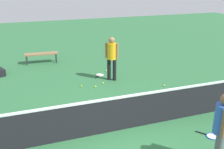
# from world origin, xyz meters

# --- Properties ---
(ground_plane) EXTENTS (40.00, 40.00, 0.00)m
(ground_plane) POSITION_xyz_m (0.00, 0.00, 0.00)
(ground_plane) COLOR #2D6B3D
(court_net) EXTENTS (10.09, 0.09, 1.07)m
(court_net) POSITION_xyz_m (0.00, 0.00, 0.50)
(court_net) COLOR #4C4C51
(court_net) RESTS_ON ground_plane
(player_near_side) EXTENTS (0.48, 0.47, 1.70)m
(player_near_side) POSITION_xyz_m (-1.25, -3.52, 1.01)
(player_near_side) COLOR black
(player_near_side) RESTS_ON ground_plane
(player_far_side) EXTENTS (0.48, 0.48, 1.70)m
(player_far_side) POSITION_xyz_m (-1.56, 2.07, 1.01)
(player_far_side) COLOR #595960
(player_far_side) RESTS_ON ground_plane
(tennis_racket_near_player) EXTENTS (0.53, 0.54, 0.03)m
(tennis_racket_near_player) POSITION_xyz_m (-0.95, -4.16, 0.01)
(tennis_racket_near_player) COLOR white
(tennis_racket_near_player) RESTS_ON ground_plane
(tennis_racket_far_player) EXTENTS (0.49, 0.57, 0.03)m
(tennis_racket_far_player) POSITION_xyz_m (-2.27, 1.07, 0.01)
(tennis_racket_far_player) COLOR blue
(tennis_racket_far_player) RESTS_ON ground_plane
(tennis_ball_near_player) EXTENTS (0.07, 0.07, 0.07)m
(tennis_ball_near_player) POSITION_xyz_m (-1.37, -4.53, 0.03)
(tennis_ball_near_player) COLOR #C6E033
(tennis_ball_near_player) RESTS_ON ground_plane
(tennis_ball_by_net) EXTENTS (0.07, 0.07, 0.07)m
(tennis_ball_by_net) POSITION_xyz_m (-0.79, -3.22, 0.03)
(tennis_ball_by_net) COLOR #C6E033
(tennis_ball_by_net) RESTS_ON ground_plane
(tennis_ball_midcourt) EXTENTS (0.07, 0.07, 0.07)m
(tennis_ball_midcourt) POSITION_xyz_m (-0.43, -2.98, 0.03)
(tennis_ball_midcourt) COLOR #C6E033
(tennis_ball_midcourt) RESTS_ON ground_plane
(tennis_ball_baseline) EXTENTS (0.07, 0.07, 0.07)m
(tennis_ball_baseline) POSITION_xyz_m (0.04, -3.24, 0.03)
(tennis_ball_baseline) COLOR #C6E033
(tennis_ball_baseline) RESTS_ON ground_plane
(tennis_ball_stray_left) EXTENTS (0.07, 0.07, 0.07)m
(tennis_ball_stray_left) POSITION_xyz_m (-2.84, -2.23, 0.03)
(tennis_ball_stray_left) COLOR #C6E033
(tennis_ball_stray_left) RESTS_ON ground_plane
(courtside_bench) EXTENTS (1.53, 0.51, 0.48)m
(courtside_bench) POSITION_xyz_m (1.09, -6.70, 0.42)
(courtside_bench) COLOR olive
(courtside_bench) RESTS_ON ground_plane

